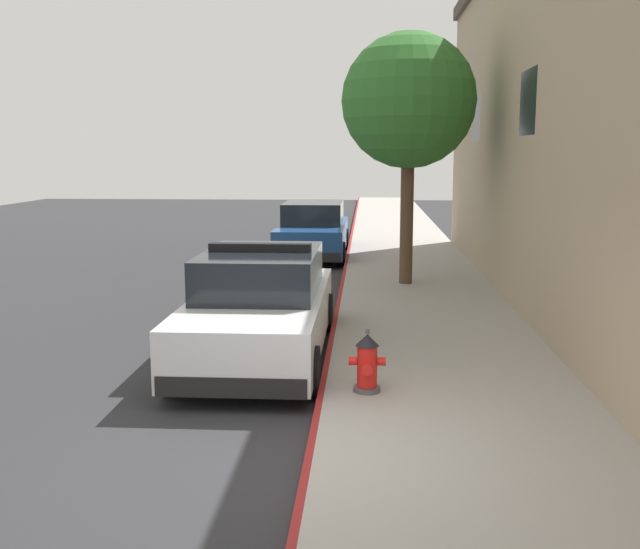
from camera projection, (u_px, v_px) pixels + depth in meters
ground_plane at (156, 286)px, 17.34m from camera, size 31.29×60.00×0.20m
sidewalk_pavement at (415, 281)px, 16.94m from camera, size 3.17×60.00×0.16m
curb_painted_edge at (343, 280)px, 17.04m from camera, size 0.08×60.00×0.16m
police_cruiser at (260, 308)px, 10.86m from camera, size 1.94×4.84×1.68m
parked_car_silver_ahead at (313, 231)px, 21.36m from camera, size 1.94×4.84×1.56m
fire_hydrant at (367, 363)px, 8.83m from camera, size 0.44×0.40×0.76m
street_tree at (409, 102)px, 15.59m from camera, size 2.83×2.83×5.29m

